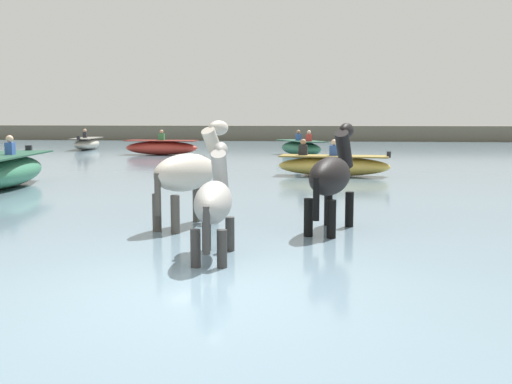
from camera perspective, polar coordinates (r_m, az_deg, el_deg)
The scene contains 11 objects.
ground_plane at distance 6.51m, azimuth -4.34°, elevation -12.40°, with size 120.00×120.00×0.00m, color #666051.
water_surface at distance 16.19m, azimuth 2.61°, elevation 0.07°, with size 90.00×90.00×0.42m, color slate.
horse_lead_grey at distance 7.56m, azimuth -3.92°, elevation -1.22°, with size 0.52×1.68×1.83m.
horse_trailing_black at distance 9.41m, azimuth 7.07°, elevation 1.22°, with size 0.88×1.90×2.07m.
horse_flank_pinto at distance 9.75m, azimuth -6.24°, elevation 1.57°, with size 1.09×1.90×2.11m.
boat_near_starboard at distance 27.92m, azimuth 4.18°, elevation 4.12°, with size 2.62×3.57×1.17m.
boat_far_offshore at distance 16.48m, azimuth -22.50°, elevation 1.83°, with size 2.04×4.31×1.29m.
boat_distant_east at distance 18.35m, azimuth 7.24°, elevation 2.48°, with size 3.39×1.27×1.09m.
boat_distant_west at distance 34.38m, azimuth -15.48°, elevation 4.37°, with size 1.54×3.53×1.11m.
boat_mid_outer at distance 28.76m, azimuth -8.81°, elevation 4.12°, with size 3.43×1.27×1.16m.
far_shoreline at distance 46.23m, azimuth 5.50°, elevation 5.22°, with size 80.00×2.40×1.53m, color #605B4C.
Camera 1 is at (1.22, -6.02, 2.16)m, focal length 42.92 mm.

